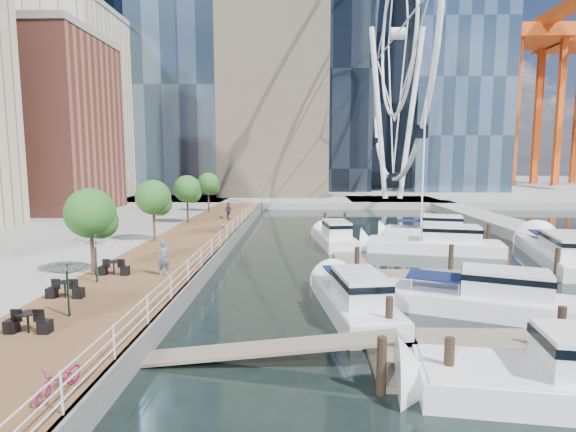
% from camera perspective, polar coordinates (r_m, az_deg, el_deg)
% --- Properties ---
extents(ground, '(520.00, 520.00, 0.00)m').
position_cam_1_polar(ground, '(20.15, 2.87, -13.33)').
color(ground, black).
rests_on(ground, ground).
extents(boardwalk, '(6.00, 60.00, 1.00)m').
position_cam_1_polar(boardwalk, '(35.55, -12.35, -3.66)').
color(boardwalk, brown).
rests_on(boardwalk, ground).
extents(seawall, '(0.25, 60.00, 1.00)m').
position_cam_1_polar(seawall, '(34.95, -7.56, -3.74)').
color(seawall, '#595954').
rests_on(seawall, ground).
extents(land_far, '(200.00, 114.00, 1.00)m').
position_cam_1_polar(land_far, '(121.06, 1.85, 4.00)').
color(land_far, gray).
rests_on(land_far, ground).
extents(breakwater, '(4.00, 60.00, 1.00)m').
position_cam_1_polar(breakwater, '(44.41, 29.05, -2.26)').
color(breakwater, gray).
rests_on(breakwater, ground).
extents(pier, '(14.00, 12.00, 1.00)m').
position_cam_1_polar(pier, '(72.63, 13.11, 1.75)').
color(pier, gray).
rests_on(pier, ground).
extents(railing, '(0.10, 60.00, 1.05)m').
position_cam_1_polar(railing, '(34.79, -7.75, -2.08)').
color(railing, white).
rests_on(railing, boardwalk).
extents(floating_docks, '(16.00, 34.00, 2.60)m').
position_cam_1_polar(floating_docks, '(30.76, 17.54, -5.51)').
color(floating_docks, '#6D6051').
rests_on(floating_docks, ground).
extents(ferris_wheel, '(5.80, 45.60, 47.80)m').
position_cam_1_polar(ferris_wheel, '(74.76, 13.69, 21.53)').
color(ferris_wheel, white).
rests_on(ferris_wheel, ground).
extents(street_trees, '(2.60, 42.60, 4.60)m').
position_cam_1_polar(street_trees, '(34.77, -16.75, 2.27)').
color(street_trees, '#3F2B1C').
rests_on(street_trees, ground).
extents(cafe_tables, '(2.50, 13.70, 0.74)m').
position_cam_1_polar(cafe_tables, '(20.40, -28.12, -9.87)').
color(cafe_tables, black).
rests_on(cafe_tables, ground).
extents(yacht_foreground, '(9.89, 5.83, 2.15)m').
position_cam_1_polar(yacht_foreground, '(23.05, 23.03, -11.25)').
color(yacht_foreground, silver).
rests_on(yacht_foreground, ground).
extents(bicycle, '(0.90, 1.71, 0.85)m').
position_cam_1_polar(bicycle, '(13.65, -27.00, -17.94)').
color(bicycle, '#951547').
rests_on(bicycle, boardwalk).
extents(pedestrian_near, '(0.75, 0.57, 1.86)m').
position_cam_1_polar(pedestrian_near, '(24.54, -15.49, -5.16)').
color(pedestrian_near, '#4E5568').
rests_on(pedestrian_near, boardwalk).
extents(pedestrian_mid, '(0.93, 0.95, 1.55)m').
position_cam_1_polar(pedestrian_mid, '(37.81, -8.46, -0.97)').
color(pedestrian_mid, gray).
rests_on(pedestrian_mid, boardwalk).
extents(pedestrian_far, '(1.06, 1.04, 1.79)m').
position_cam_1_polar(pedestrian_far, '(46.20, -7.56, 0.65)').
color(pedestrian_far, '#343941').
rests_on(pedestrian_far, boardwalk).
extents(moored_yachts, '(20.98, 31.95, 11.50)m').
position_cam_1_polar(moored_yachts, '(33.88, 19.44, -5.29)').
color(moored_yachts, white).
rests_on(moored_yachts, ground).
extents(cafe_seating, '(4.38, 13.60, 2.65)m').
position_cam_1_polar(cafe_seating, '(19.36, -29.05, -8.13)').
color(cafe_seating, '#0F3A1F').
rests_on(cafe_seating, ground).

